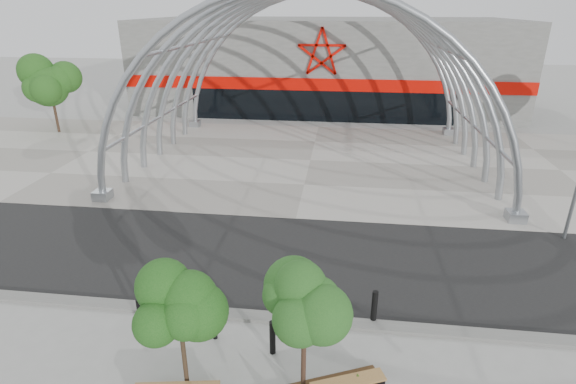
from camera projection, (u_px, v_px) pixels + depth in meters
ground at (273, 314)px, 14.41m from camera, size 140.00×140.00×0.00m
road at (286, 258)px, 17.61m from camera, size 140.00×7.00×0.02m
forecourt at (310, 160)px, 28.60m from camera, size 60.00×17.00×0.04m
kerb at (271, 318)px, 14.16m from camera, size 60.00×0.50×0.12m
arena_building at (326, 63)px, 43.50m from camera, size 34.00×15.24×8.00m
vault_canopy at (310, 160)px, 28.60m from camera, size 20.80×15.80×20.36m
street_tree_0 at (178, 306)px, 10.56m from camera, size 1.60×1.60×3.66m
street_tree_1 at (305, 303)px, 10.57m from camera, size 1.59×1.59×3.76m
bollard_0 at (140, 313)px, 13.69m from camera, size 0.16×0.16×0.98m
bollard_1 at (162, 282)px, 15.15m from camera, size 0.17×0.17×1.05m
bollard_2 at (214, 326)px, 13.22m from camera, size 0.14×0.14×0.87m
bollard_3 at (273, 337)px, 12.61m from camera, size 0.17×0.17×1.08m
bollard_4 at (374, 307)px, 13.82m from camera, size 0.18×0.18×1.14m
bg_tree_0 at (47, 71)px, 33.22m from camera, size 3.00×3.00×6.45m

